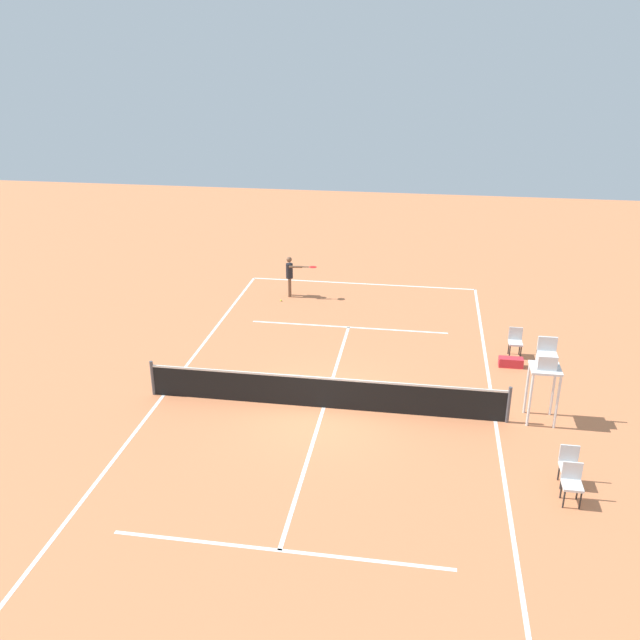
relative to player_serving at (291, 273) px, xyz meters
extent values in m
plane|color=#D37A4C|center=(-2.71, 8.84, -0.98)|extent=(60.00, 60.00, 0.00)
cube|color=white|center=(-2.71, -1.96, -0.98)|extent=(9.53, 0.10, 0.01)
cube|color=white|center=(-7.48, 8.84, -0.98)|extent=(0.10, 21.61, 0.01)
cube|color=white|center=(2.05, 8.84, -0.98)|extent=(0.10, 21.61, 0.01)
cube|color=white|center=(-2.71, 2.90, -0.98)|extent=(7.15, 0.10, 0.01)
cube|color=white|center=(-2.71, 14.78, -0.98)|extent=(7.15, 0.10, 0.01)
cube|color=white|center=(-2.71, 8.84, -0.98)|extent=(0.10, 11.88, 0.01)
cylinder|color=#4C4C51|center=(-7.78, 8.84, -0.45)|extent=(0.10, 0.10, 1.07)
cylinder|color=#4C4C51|center=(2.35, 8.84, -0.45)|extent=(0.10, 0.10, 1.07)
cube|color=black|center=(-2.71, 8.84, -0.53)|extent=(10.13, 0.03, 0.91)
cube|color=white|center=(-2.71, 8.84, -0.05)|extent=(10.13, 0.04, 0.06)
cylinder|color=brown|center=(0.06, -0.10, -0.60)|extent=(0.12, 0.12, 0.77)
cylinder|color=brown|center=(0.04, 0.10, -0.60)|extent=(0.12, 0.12, 0.77)
cylinder|color=black|center=(0.05, 0.00, 0.09)|extent=(0.28, 0.28, 0.60)
sphere|color=brown|center=(0.05, 0.00, 0.57)|extent=(0.22, 0.22, 0.22)
cylinder|color=brown|center=(0.07, -0.19, 0.12)|extent=(0.09, 0.09, 0.54)
cylinder|color=brown|center=(-0.24, 0.15, 0.32)|extent=(0.54, 0.15, 0.09)
cylinder|color=black|center=(-0.63, 0.10, 0.32)|extent=(0.26, 0.07, 0.04)
ellipsoid|color=red|center=(-0.92, 0.07, 0.32)|extent=(0.35, 0.32, 0.04)
sphere|color=#CCE033|center=(0.28, 0.66, -0.95)|extent=(0.07, 0.07, 0.07)
cylinder|color=silver|center=(-9.00, 8.94, -0.21)|extent=(0.07, 0.07, 1.55)
cylinder|color=silver|center=(-8.30, 8.94, -0.21)|extent=(0.07, 0.07, 1.55)
cylinder|color=silver|center=(-9.00, 8.24, -0.21)|extent=(0.07, 0.07, 1.55)
cylinder|color=silver|center=(-8.30, 8.24, -0.21)|extent=(0.07, 0.07, 1.55)
cube|color=silver|center=(-8.65, 8.59, 0.60)|extent=(0.80, 0.80, 0.06)
cube|color=silver|center=(-8.65, 8.59, 0.83)|extent=(0.50, 0.44, 0.40)
cube|color=silver|center=(-8.65, 8.39, 1.18)|extent=(0.50, 0.06, 0.50)
cylinder|color=#262626|center=(-9.08, 11.73, -0.76)|extent=(0.04, 0.04, 0.45)
cylinder|color=#262626|center=(-8.73, 11.73, -0.76)|extent=(0.04, 0.04, 0.45)
cylinder|color=#262626|center=(-9.08, 11.37, -0.76)|extent=(0.04, 0.04, 0.45)
cylinder|color=#262626|center=(-8.73, 11.37, -0.76)|extent=(0.04, 0.04, 0.45)
cube|color=silver|center=(-8.90, 11.55, -0.50)|extent=(0.44, 0.44, 0.06)
cube|color=silver|center=(-8.90, 11.33, -0.25)|extent=(0.44, 0.04, 0.44)
cylinder|color=#262626|center=(-8.58, 4.67, -0.76)|extent=(0.04, 0.04, 0.45)
cylinder|color=#262626|center=(-8.23, 4.67, -0.76)|extent=(0.04, 0.04, 0.45)
cylinder|color=#262626|center=(-8.58, 4.32, -0.76)|extent=(0.04, 0.04, 0.45)
cylinder|color=#262626|center=(-8.23, 4.32, -0.76)|extent=(0.04, 0.04, 0.45)
cube|color=silver|center=(-8.41, 4.50, -0.50)|extent=(0.44, 0.44, 0.06)
cube|color=silver|center=(-8.41, 4.28, -0.25)|extent=(0.44, 0.04, 0.44)
cylinder|color=#262626|center=(-9.02, 12.43, -0.76)|extent=(0.04, 0.04, 0.45)
cylinder|color=#262626|center=(-8.67, 12.43, -0.76)|extent=(0.04, 0.04, 0.45)
cylinder|color=#262626|center=(-9.02, 12.08, -0.76)|extent=(0.04, 0.04, 0.45)
cylinder|color=#262626|center=(-8.67, 12.08, -0.76)|extent=(0.04, 0.04, 0.45)
cube|color=silver|center=(-8.84, 12.26, -0.50)|extent=(0.44, 0.44, 0.06)
cube|color=silver|center=(-8.84, 12.04, -0.25)|extent=(0.44, 0.04, 0.44)
cube|color=red|center=(-8.22, 5.29, -0.83)|extent=(0.76, 0.32, 0.30)
camera|label=1|loc=(-5.28, 25.60, 8.66)|focal=38.23mm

